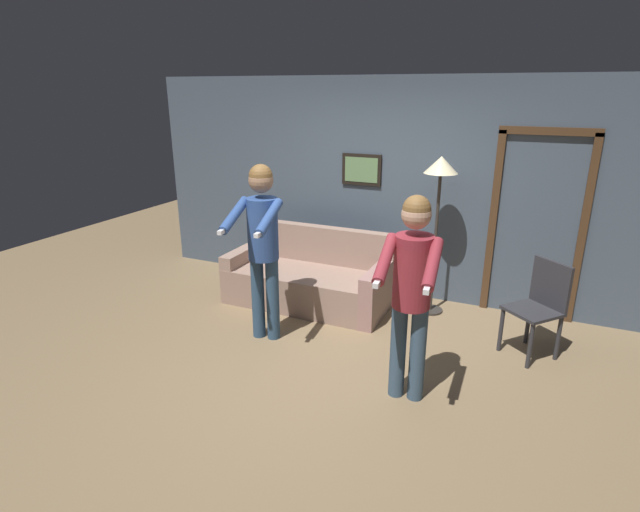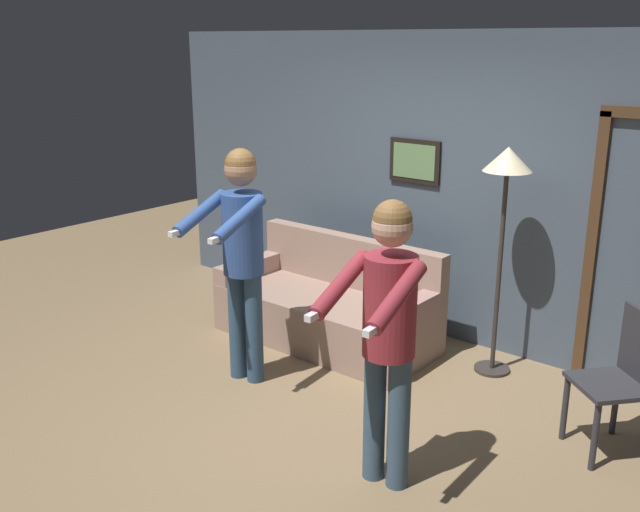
# 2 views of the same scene
# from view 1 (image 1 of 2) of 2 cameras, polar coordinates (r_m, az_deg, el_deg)

# --- Properties ---
(ground_plane) EXTENTS (12.00, 12.00, 0.00)m
(ground_plane) POSITION_cam_1_polar(r_m,az_deg,el_deg) (4.81, 0.07, -12.06)
(ground_plane) COLOR #836B4B
(back_wall_assembly) EXTENTS (6.40, 0.10, 2.60)m
(back_wall_assembly) POSITION_cam_1_polar(r_m,az_deg,el_deg) (6.09, 8.00, 7.55)
(back_wall_assembly) COLOR #455362
(back_wall_assembly) RESTS_ON ground_plane
(couch) EXTENTS (1.90, 0.86, 0.87)m
(couch) POSITION_cam_1_polar(r_m,az_deg,el_deg) (5.95, -1.26, -2.81)
(couch) COLOR gray
(couch) RESTS_ON ground_plane
(torchiere_lamp) EXTENTS (0.36, 0.36, 1.78)m
(torchiere_lamp) POSITION_cam_1_polar(r_m,az_deg,el_deg) (5.51, 13.54, 8.24)
(torchiere_lamp) COLOR #332D28
(torchiere_lamp) RESTS_ON ground_plane
(person_standing_left) EXTENTS (0.51, 0.76, 1.79)m
(person_standing_left) POSITION_cam_1_polar(r_m,az_deg,el_deg) (4.86, -6.63, 2.29)
(person_standing_left) COLOR #2D4A67
(person_standing_left) RESTS_ON ground_plane
(person_standing_right) EXTENTS (0.47, 0.71, 1.71)m
(person_standing_right) POSITION_cam_1_polar(r_m,az_deg,el_deg) (3.92, 10.45, -2.87)
(person_standing_right) COLOR #385168
(person_standing_right) RESTS_ON ground_plane
(dining_chair_distant) EXTENTS (0.59, 0.59, 0.93)m
(dining_chair_distant) POSITION_cam_1_polar(r_m,az_deg,el_deg) (5.16, 23.85, -4.95)
(dining_chair_distant) COLOR #2D2D33
(dining_chair_distant) RESTS_ON ground_plane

